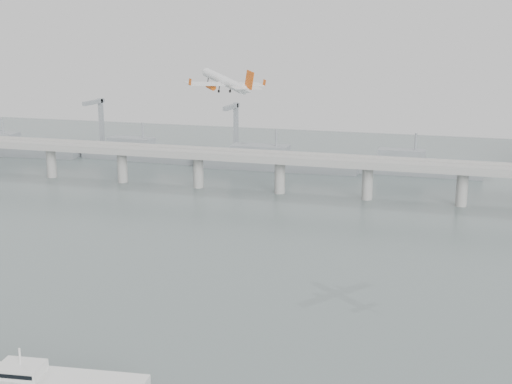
% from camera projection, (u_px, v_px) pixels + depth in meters
% --- Properties ---
extents(ground, '(900.00, 900.00, 0.00)m').
position_uv_depth(ground, '(201.00, 355.00, 198.33)').
color(ground, slate).
rests_on(ground, ground).
extents(bridge, '(800.00, 22.00, 23.90)m').
position_uv_depth(bridge, '(330.00, 166.00, 380.58)').
color(bridge, '#999997').
rests_on(bridge, ground).
extents(distant_fleet, '(453.00, 60.90, 40.00)m').
position_uv_depth(distant_fleet, '(134.00, 152.00, 487.52)').
color(distant_fleet, gray).
rests_on(distant_fleet, ground).
extents(airliner, '(32.80, 30.76, 10.11)m').
position_uv_depth(airliner, '(226.00, 82.00, 269.03)').
color(airliner, silver).
rests_on(airliner, ground).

